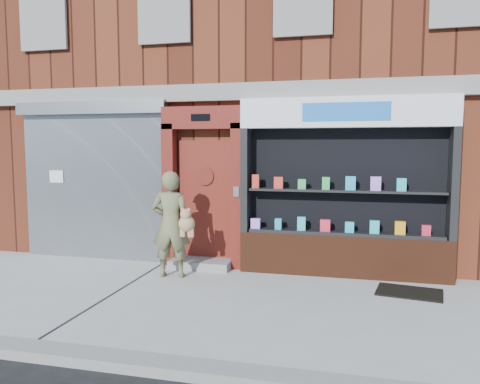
% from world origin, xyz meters
% --- Properties ---
extents(ground, '(80.00, 80.00, 0.00)m').
position_xyz_m(ground, '(0.00, 0.00, 0.00)').
color(ground, '#9E9E99').
rests_on(ground, ground).
extents(curb, '(60.00, 0.30, 0.12)m').
position_xyz_m(curb, '(0.00, -2.15, 0.06)').
color(curb, gray).
rests_on(curb, ground).
extents(building, '(12.00, 8.16, 8.00)m').
position_xyz_m(building, '(-0.00, 5.99, 4.00)').
color(building, '#4A1C10').
rests_on(building, ground).
extents(shutter_bay, '(3.10, 0.30, 3.04)m').
position_xyz_m(shutter_bay, '(-3.00, 1.93, 1.72)').
color(shutter_bay, gray).
rests_on(shutter_bay, ground).
extents(red_door_bay, '(1.52, 0.58, 2.90)m').
position_xyz_m(red_door_bay, '(-0.75, 1.86, 1.46)').
color(red_door_bay, '#57150E').
rests_on(red_door_bay, ground).
extents(pharmacy_bay, '(3.50, 0.41, 3.00)m').
position_xyz_m(pharmacy_bay, '(1.75, 1.81, 1.37)').
color(pharmacy_bay, '#532513').
rests_on(pharmacy_bay, ground).
extents(woman, '(0.81, 0.53, 1.79)m').
position_xyz_m(woman, '(-1.04, 1.03, 0.90)').
color(woman, '#6A6A46').
rests_on(woman, ground).
extents(doormat, '(1.03, 0.80, 0.02)m').
position_xyz_m(doormat, '(2.75, 1.04, 0.01)').
color(doormat, black).
rests_on(doormat, ground).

